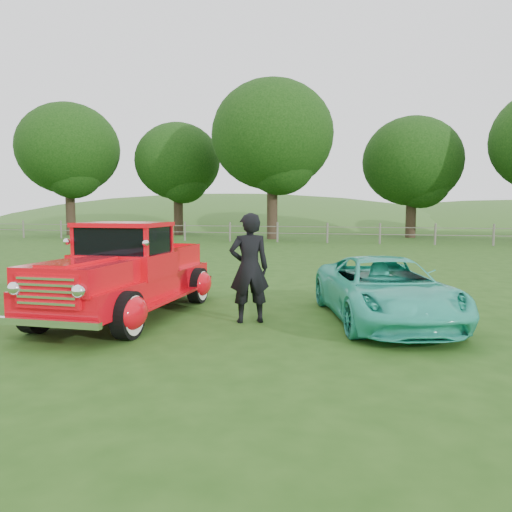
% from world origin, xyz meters
% --- Properties ---
extents(ground, '(140.00, 140.00, 0.00)m').
position_xyz_m(ground, '(0.00, 0.00, 0.00)').
color(ground, '#224813').
rests_on(ground, ground).
extents(distant_hills, '(116.00, 60.00, 18.00)m').
position_xyz_m(distant_hills, '(-4.08, 59.46, -4.55)').
color(distant_hills, '#305F23').
rests_on(distant_hills, ground).
extents(fence_line, '(48.00, 0.12, 1.20)m').
position_xyz_m(fence_line, '(0.00, 22.00, 0.60)').
color(fence_line, '#686458').
rests_on(fence_line, ground).
extents(tree_far_west, '(7.60, 7.60, 9.93)m').
position_xyz_m(tree_far_west, '(-20.00, 26.00, 6.49)').
color(tree_far_west, '#2E2017').
rests_on(tree_far_west, ground).
extents(tree_mid_west, '(6.40, 6.40, 8.46)m').
position_xyz_m(tree_mid_west, '(-12.00, 28.00, 5.55)').
color(tree_mid_west, '#2E2017').
rests_on(tree_mid_west, ground).
extents(tree_near_west, '(8.00, 8.00, 10.42)m').
position_xyz_m(tree_near_west, '(-4.00, 25.00, 6.80)').
color(tree_near_west, '#2E2017').
rests_on(tree_near_west, ground).
extents(tree_near_east, '(6.80, 6.80, 8.33)m').
position_xyz_m(tree_near_east, '(5.00, 29.00, 5.25)').
color(tree_near_east, '#2E2017').
rests_on(tree_near_east, ground).
extents(red_pickup, '(2.27, 5.00, 1.78)m').
position_xyz_m(red_pickup, '(-1.42, 0.99, 0.80)').
color(red_pickup, black).
rests_on(red_pickup, ground).
extents(teal_sedan, '(3.07, 4.54, 1.16)m').
position_xyz_m(teal_sedan, '(3.30, 1.75, 0.58)').
color(teal_sedan, '#2FBDA1').
rests_on(teal_sedan, ground).
extents(man, '(0.84, 0.72, 1.96)m').
position_xyz_m(man, '(0.95, 1.09, 0.98)').
color(man, black).
rests_on(man, ground).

